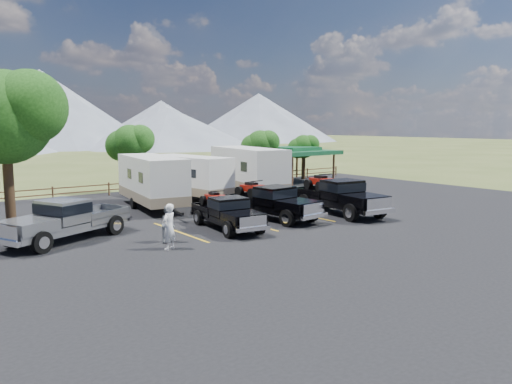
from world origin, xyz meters
TOP-DOWN VIEW (x-y plane):
  - ground at (0.00, 0.00)m, footprint 320.00×320.00m
  - asphalt_lot at (0.00, 3.00)m, footprint 44.00×34.00m
  - stall_lines at (0.00, 4.00)m, footprint 12.12×5.50m
  - tree_big_nw at (-12.55, 9.03)m, footprint 5.54×5.18m
  - tree_ne_a at (8.97, 17.01)m, footprint 3.11×2.92m
  - tree_ne_b at (14.98, 18.01)m, footprint 2.77×2.59m
  - tree_north at (-2.03, 19.02)m, footprint 3.46×3.24m
  - rail_fence at (2.00, 18.50)m, footprint 36.12×0.12m
  - pavilion at (13.00, 17.00)m, footprint 6.20×6.20m
  - rig_left at (-3.71, 3.27)m, footprint 2.45×5.61m
  - rig_center at (-0.21, 4.01)m, footprint 2.65×6.29m
  - rig_right at (4.02, 2.93)m, footprint 3.05×6.94m
  - trailer_left at (-3.92, 11.33)m, footprint 3.57×9.39m
  - trailer_center at (-0.23, 13.09)m, footprint 3.16×8.78m
  - trailer_right at (4.12, 12.13)m, footprint 4.07×10.18m
  - pickup_silver at (-10.89, 5.51)m, footprint 6.58×4.36m
  - person_a at (-7.93, 1.29)m, footprint 0.84×0.71m
  - person_b at (-7.35, 2.47)m, footprint 1.00×1.00m

SIDE VIEW (x-z plane):
  - ground at x=0.00m, z-range 0.00..0.00m
  - asphalt_lot at x=0.00m, z-range 0.00..0.04m
  - stall_lines at x=0.00m, z-range 0.04..0.05m
  - rail_fence at x=2.00m, z-range 0.11..1.11m
  - person_b at x=-7.35m, z-range 0.04..1.68m
  - rig_left at x=-3.71m, z-range 0.01..1.82m
  - person_a at x=-7.93m, z-range 0.04..1.98m
  - pickup_silver at x=-10.89m, z-range 0.08..1.97m
  - rig_center at x=-0.21m, z-range 0.00..2.05m
  - rig_right at x=4.02m, z-range 0.00..2.24m
  - trailer_center at x=-0.23m, z-range 0.11..3.14m
  - trailer_left at x=-3.92m, z-range 0.12..3.36m
  - trailer_right at x=4.12m, z-range 0.12..3.64m
  - pavilion at x=13.00m, z-range 1.18..4.40m
  - tree_ne_b at x=14.98m, z-range 0.99..5.26m
  - tree_ne_a at x=8.97m, z-range 1.10..5.86m
  - tree_north at x=-2.03m, z-range 1.21..6.46m
  - tree_big_nw at x=-12.55m, z-range 1.68..9.52m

